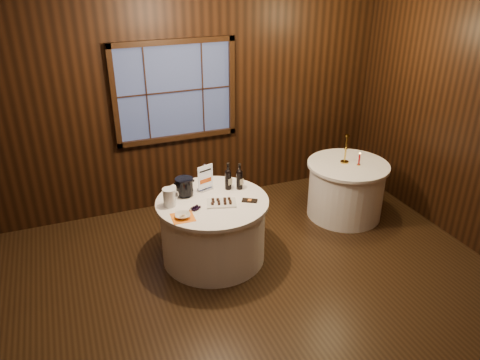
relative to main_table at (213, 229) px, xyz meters
name	(u,v)px	position (x,y,z in m)	size (l,w,h in m)	color
ground	(245,310)	(0.00, -1.00, -0.39)	(6.00, 6.00, 0.00)	black
back_wall	(175,99)	(0.00, 1.48, 1.16)	(6.00, 0.10, 3.00)	black
main_table	(213,229)	(0.00, 0.00, 0.00)	(1.28, 1.28, 0.77)	white
side_table	(346,189)	(2.00, 0.30, 0.00)	(1.08, 1.08, 0.77)	white
sign_stand	(205,181)	(0.00, 0.27, 0.50)	(0.20, 0.14, 0.33)	#ADADB4
port_bottle_left	(228,178)	(0.27, 0.20, 0.53)	(0.08, 0.09, 0.33)	black
port_bottle_right	(240,178)	(0.39, 0.16, 0.52)	(0.08, 0.09, 0.32)	black
ice_bucket	(184,187)	(-0.25, 0.23, 0.50)	(0.21, 0.21, 0.21)	black
chocolate_plate	(221,202)	(0.07, -0.12, 0.40)	(0.37, 0.30, 0.05)	white
chocolate_box	(250,201)	(0.38, -0.17, 0.39)	(0.17, 0.09, 0.01)	black
grape_bunch	(196,208)	(-0.23, -0.15, 0.40)	(0.19, 0.11, 0.04)	black
glass_pitcher	(169,197)	(-0.47, 0.05, 0.49)	(0.19, 0.15, 0.21)	silver
orange_napkin	(183,217)	(-0.41, -0.25, 0.38)	(0.24, 0.24, 0.00)	orange
cracker_bowl	(183,216)	(-0.41, -0.25, 0.41)	(0.16, 0.16, 0.04)	white
brass_candlestick	(345,153)	(1.97, 0.35, 0.53)	(0.11, 0.11, 0.40)	gold
red_candle	(359,160)	(2.10, 0.21, 0.45)	(0.05, 0.05, 0.18)	gold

